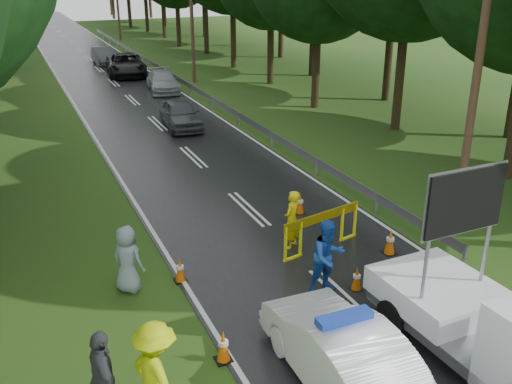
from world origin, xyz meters
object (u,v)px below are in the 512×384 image
work_truck (497,328)px  queue_car_third (126,65)px  police_sedan (342,354)px  barrier (322,221)px  civilian (328,257)px  queue_car_second (163,81)px  queue_car_first (180,114)px  queue_car_fourth (103,56)px  officer (292,220)px

work_truck → queue_car_third: 35.97m
police_sedan → barrier: police_sedan is taller
civilian → queue_car_second: civilian is taller
queue_car_first → work_truck: bearing=-85.0°
police_sedan → queue_car_first: bearing=-96.8°
work_truck → barrier: 6.03m
queue_car_first → queue_car_fourth: queue_car_first is taller
barrier → officer: size_ratio=1.56×
barrier → police_sedan: bearing=-129.0°
barrier → queue_car_fourth: bearing=77.1°
work_truck → barrier: size_ratio=1.84×
work_truck → queue_car_first: bearing=89.0°
barrier → civilian: civilian is taller
barrier → queue_car_first: queue_car_first is taller
queue_car_first → queue_car_second: (1.51, 9.01, -0.05)m
work_truck → queue_car_fourth: 41.97m
officer → queue_car_first: 13.88m
queue_car_first → queue_car_third: queue_car_third is taller
civilian → queue_car_fourth: civilian is taller
barrier → queue_car_second: queue_car_second is taller
police_sedan → barrier: (2.51, 5.14, 0.13)m
officer → queue_car_second: (2.35, 22.87, -0.22)m
queue_car_third → officer: bearing=-86.1°
queue_car_first → queue_car_third: (0.52, 15.66, 0.10)m
officer → queue_car_fourth: size_ratio=0.42×
civilian → queue_car_first: (1.11, 16.33, -0.27)m
officer → queue_car_third: size_ratio=0.31×
queue_car_second → queue_car_third: 6.72m
civilian → police_sedan: bearing=-120.8°
barrier → officer: 0.86m
police_sedan → queue_car_third: size_ratio=0.79×
police_sedan → work_truck: (2.92, -0.87, 0.32)m
queue_car_second → queue_car_third: bearing=106.2°
civilian → queue_car_fourth: 38.00m
civilian → queue_car_first: size_ratio=0.47×
civilian → queue_car_first: civilian is taller
civilian → queue_car_third: bearing=82.1°
queue_car_second → police_sedan: bearing=-90.6°
queue_car_third → queue_car_fourth: (-0.62, 6.00, -0.10)m
work_truck → queue_car_first: work_truck is taller
barrier → civilian: size_ratio=1.41×
work_truck → queue_car_first: (-0.30, 20.31, -0.37)m
officer → civilian: size_ratio=0.90×
officer → queue_car_first: bearing=-132.5°
queue_car_fourth → barrier: bearing=-89.5°
police_sedan → queue_car_second: (4.12, 28.44, -0.09)m
police_sedan → queue_car_third: 35.23m
barrier → officer: bearing=136.3°
civilian → queue_car_fourth: (1.01, 37.99, -0.27)m
police_sedan → civilian: 3.46m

